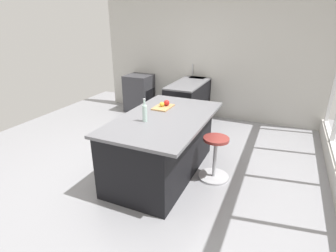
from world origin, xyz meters
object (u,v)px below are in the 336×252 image
cutting_board (163,107)px  apple_red (167,103)px  water_bottle (145,113)px  stool_by_window (215,159)px  oven_range (139,93)px  apple_yellow (162,104)px  kitchen_island (162,144)px

cutting_board → apple_red: bearing=153.0°
apple_red → water_bottle: size_ratio=0.29×
stool_by_window → apple_red: size_ratio=7.12×
oven_range → water_bottle: water_bottle is taller
water_bottle → cutting_board: bearing=-177.8°
oven_range → apple_yellow: bearing=37.5°
kitchen_island → apple_yellow: apple_yellow is taller
apple_yellow → cutting_board: bearing=122.3°
oven_range → stool_by_window: 3.40m
apple_red → water_bottle: 0.68m
oven_range → kitchen_island: (2.43, 1.76, 0.01)m
cutting_board → stool_by_window: bearing=77.7°
water_bottle → stool_by_window: bearing=116.0°
oven_range → apple_red: (2.02, 1.65, 0.52)m
cutting_board → apple_red: apple_red is taller
oven_range → apple_red: bearing=39.2°
oven_range → kitchen_island: kitchen_island is taller
cutting_board → apple_yellow: bearing=-57.7°
apple_red → apple_yellow: (0.07, -0.05, -0.01)m
apple_red → cutting_board: bearing=-27.0°
apple_red → kitchen_island: bearing=14.8°
water_bottle → oven_range: bearing=-148.7°
stool_by_window → apple_yellow: (-0.19, -0.91, 0.65)m
cutting_board → water_bottle: 0.63m
apple_yellow → water_bottle: bearing=3.6°
apple_red → apple_yellow: size_ratio=1.22×
kitchen_island → stool_by_window: (-0.15, 0.76, -0.15)m
oven_range → kitchen_island: size_ratio=0.45×
kitchen_island → apple_red: bearing=-165.2°
oven_range → water_bottle: size_ratio=2.82×
apple_red → apple_yellow: bearing=-32.9°
oven_range → kitchen_island: bearing=35.9°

